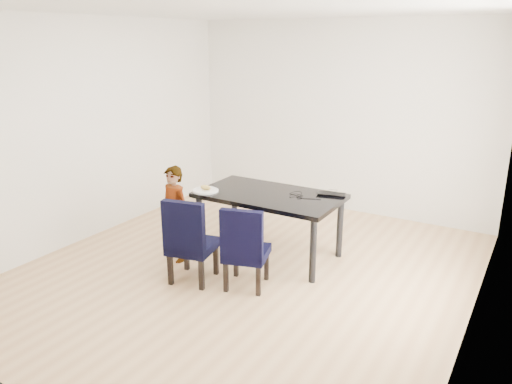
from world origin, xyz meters
The scene contains 14 objects.
floor centered at (0.00, 0.00, -0.01)m, with size 4.50×5.00×0.01m, color tan.
ceiling centered at (0.00, 0.00, 2.71)m, with size 4.50×5.00×0.01m, color white.
wall_back centered at (0.00, 2.50, 1.35)m, with size 4.50×0.01×2.70m, color white.
wall_front centered at (0.00, -2.50, 1.35)m, with size 4.50×0.01×2.70m, color white.
wall_left centered at (-2.25, 0.00, 1.35)m, with size 0.01×5.00×2.70m, color white.
wall_right centered at (2.25, 0.00, 1.35)m, with size 0.01×5.00×2.70m, color silver.
dining_table centered at (0.00, 0.50, 0.38)m, with size 1.60×0.90×0.75m, color black.
chair_left centered at (-0.38, -0.44, 0.46)m, with size 0.44×0.46×0.92m, color black.
chair_right centered at (0.17, -0.28, 0.44)m, with size 0.42×0.44×0.88m, color black.
child centered at (-0.86, -0.15, 0.55)m, with size 0.40×0.26×1.10m, color #FEA115.
plate centered at (-0.68, 0.20, 0.76)m, with size 0.30×0.30×0.02m, color silver.
sandwich centered at (-0.68, 0.21, 0.79)m, with size 0.14×0.06×0.06m, color #AC8E3D.
laptop centered at (0.61, 0.85, 0.76)m, with size 0.32×0.21×0.03m, color black.
cable_tangle centered at (0.31, 0.53, 0.75)m, with size 0.13×0.13×0.01m, color black.
Camera 1 is at (2.61, -4.20, 2.44)m, focal length 35.00 mm.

